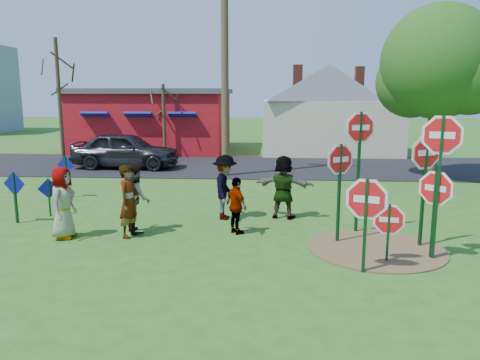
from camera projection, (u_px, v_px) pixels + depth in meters
The scene contains 26 objects.
ground at pixel (195, 233), 12.33m from camera, with size 120.00×120.00×0.00m, color #295D1A.
road at pixel (232, 166), 23.61m from camera, with size 120.00×7.50×0.04m, color black.
dirt_patch at pixel (376, 248), 11.05m from camera, with size 3.20×3.20×0.03m, color brown.
red_building at pixel (155, 120), 29.99m from camera, with size 9.40×7.69×3.90m.
cream_house at pixel (328, 105), 29.09m from camera, with size 9.40×9.40×6.50m.
stop_sign_a at pixel (366, 206), 9.38m from camera, with size 1.10×0.37×2.11m.
stop_sign_b at pixel (360, 141), 11.97m from camera, with size 1.05×0.37×3.32m.
stop_sign_c at pixel (441, 154), 9.95m from camera, with size 1.09×0.41×3.33m.
stop_sign_d at pixel (425, 163), 10.88m from camera, with size 1.01×0.43×2.81m.
stop_sign_e at pixel (389, 222), 10.07m from camera, with size 0.91×0.17×1.41m.
stop_sign_f at pixel (435, 194), 10.17m from camera, with size 0.80×0.67×2.11m.
stop_sign_g at pixel (340, 170), 11.25m from camera, with size 0.89×0.54×2.57m.
blue_diamond_b at pixel (15, 191), 13.12m from camera, with size 0.69×0.15×1.48m.
blue_diamond_c at pixel (49, 193), 13.89m from camera, with size 0.59×0.22×1.15m.
blue_diamond_d at pixel (66, 172), 16.33m from camera, with size 0.66×0.17×1.49m.
person_a at pixel (63, 203), 11.74m from camera, with size 0.89×0.58×1.83m, color #374588.
person_b at pixel (129, 201), 11.84m from camera, with size 0.68×0.44×1.86m, color #2E7A6F.
person_c at pixel (136, 198), 12.30m from camera, with size 0.88×0.69×1.82m, color brown.
person_d at pixel (225, 187), 13.55m from camera, with size 1.22×0.70×1.89m, color #2E2E33.
person_e at pixel (236, 206), 12.13m from camera, with size 0.88×0.37×1.50m, color #4A2C55.
person_f at pixel (284, 187), 13.63m from camera, with size 1.73×0.55×1.87m, color #1E5034.
suv at pixel (126, 150), 22.68m from camera, with size 2.06×5.12×1.74m, color #323237.
utility_pole at pixel (225, 51), 19.80m from camera, with size 2.47×0.63×10.22m.
leafy_tree at pixel (441, 68), 19.02m from camera, with size 5.07×4.62×7.20m.
bare_tree_west at pixel (58, 85), 22.22m from camera, with size 1.80×1.80×6.20m.
bare_tree_east at pixel (164, 111), 25.89m from camera, with size 1.80×1.80×4.13m.
Camera 1 is at (2.01, -11.76, 3.62)m, focal length 35.00 mm.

